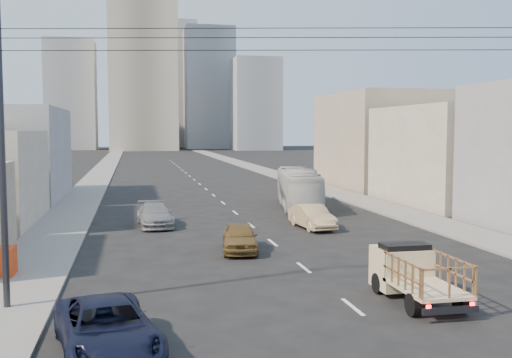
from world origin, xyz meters
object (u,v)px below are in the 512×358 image
object	(u,v)px
flatbed_pickup	(415,271)
streetlamp_left	(4,118)
city_bus	(299,188)
sedan_tan	(312,217)
navy_pickup	(107,329)
sedan_grey	(155,215)
sedan_brown	(240,237)

from	to	relation	value
flatbed_pickup	streetlamp_left	xyz separation A→B (m)	(-13.79, 1.76, 5.34)
flatbed_pickup	city_bus	size ratio (longest dim) A/B	0.40
sedan_tan	city_bus	bearing A→B (deg)	73.48
navy_pickup	streetlamp_left	bearing A→B (deg)	113.78
city_bus	sedan_tan	bearing A→B (deg)	-90.83
navy_pickup	streetlamp_left	world-z (taller)	streetlamp_left
navy_pickup	sedan_grey	world-z (taller)	navy_pickup
flatbed_pickup	navy_pickup	distance (m)	10.87
city_bus	sedan_tan	distance (m)	9.82
streetlamp_left	city_bus	bearing A→B (deg)	54.84
sedan_tan	streetlamp_left	world-z (taller)	streetlamp_left
city_bus	sedan_brown	distance (m)	17.31
sedan_brown	streetlamp_left	xyz separation A→B (m)	(-9.25, -8.04, 5.72)
flatbed_pickup	sedan_brown	world-z (taller)	flatbed_pickup
city_bus	sedan_brown	size ratio (longest dim) A/B	2.63
sedan_brown	navy_pickup	bearing A→B (deg)	-106.86
navy_pickup	sedan_tan	distance (m)	22.09
sedan_brown	sedan_grey	world-z (taller)	sedan_grey
flatbed_pickup	navy_pickup	bearing A→B (deg)	-163.60
flatbed_pickup	sedan_brown	bearing A→B (deg)	114.82
sedan_tan	sedan_grey	bearing A→B (deg)	157.61
flatbed_pickup	sedan_grey	size ratio (longest dim) A/B	0.89
city_bus	sedan_tan	size ratio (longest dim) A/B	2.50
city_bus	sedan_grey	distance (m)	13.19
flatbed_pickup	sedan_tan	size ratio (longest dim) A/B	1.00
navy_pickup	sedan_grey	distance (m)	21.79
navy_pickup	sedan_tan	size ratio (longest dim) A/B	1.19
flatbed_pickup	navy_pickup	world-z (taller)	flatbed_pickup
sedan_grey	sedan_brown	bearing A→B (deg)	-70.12
flatbed_pickup	sedan_grey	world-z (taller)	flatbed_pickup
flatbed_pickup	sedan_tan	bearing A→B (deg)	86.18
navy_pickup	sedan_brown	xyz separation A→B (m)	(5.89, 12.87, -0.01)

